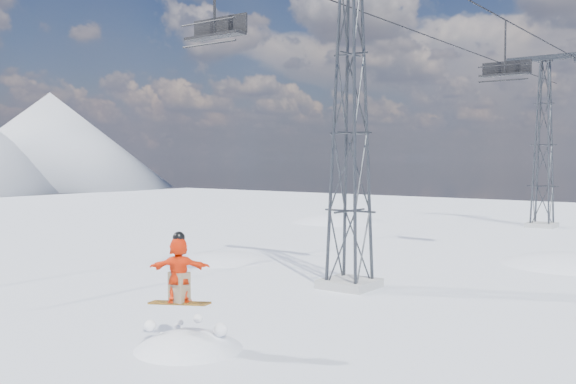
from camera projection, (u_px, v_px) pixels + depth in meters
name	position (u px, v px, depth m)	size (l,w,h in m)	color
ground	(167.00, 333.00, 16.87)	(120.00, 120.00, 0.00)	white
lift_tower_near	(350.00, 134.00, 22.54)	(5.20, 1.80, 11.43)	#999999
lift_tower_far	(543.00, 145.00, 42.64)	(5.20, 1.80, 11.43)	#999999
haul_cables	(471.00, 31.00, 31.51)	(4.46, 51.00, 0.06)	black
lift_chair_near	(216.00, 29.00, 20.06)	(2.21, 0.64, 2.74)	black
lift_chair_mid	(505.00, 70.00, 29.10)	(2.23, 0.64, 2.77)	black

